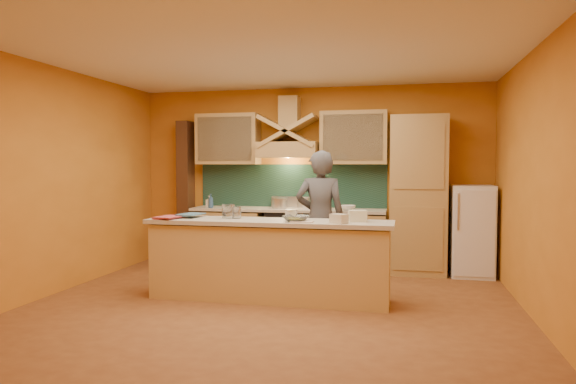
% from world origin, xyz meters
% --- Properties ---
extents(floor, '(5.50, 5.00, 0.01)m').
position_xyz_m(floor, '(0.00, 0.00, 0.00)').
color(floor, brown).
rests_on(floor, ground).
extents(ceiling, '(5.50, 5.00, 0.01)m').
position_xyz_m(ceiling, '(0.00, 0.00, 2.80)').
color(ceiling, white).
rests_on(ceiling, wall_back).
extents(wall_back, '(5.50, 0.02, 2.80)m').
position_xyz_m(wall_back, '(0.00, 2.50, 1.40)').
color(wall_back, orange).
rests_on(wall_back, floor).
extents(wall_front, '(5.50, 0.02, 2.80)m').
position_xyz_m(wall_front, '(0.00, -2.50, 1.40)').
color(wall_front, orange).
rests_on(wall_front, floor).
extents(wall_left, '(0.02, 5.00, 2.80)m').
position_xyz_m(wall_left, '(-2.75, 0.00, 1.40)').
color(wall_left, orange).
rests_on(wall_left, floor).
extents(wall_right, '(0.02, 5.00, 2.80)m').
position_xyz_m(wall_right, '(2.75, 0.00, 1.40)').
color(wall_right, orange).
rests_on(wall_right, floor).
extents(base_cabinet_left, '(1.10, 0.60, 0.86)m').
position_xyz_m(base_cabinet_left, '(-1.25, 2.20, 0.43)').
color(base_cabinet_left, tan).
rests_on(base_cabinet_left, floor).
extents(base_cabinet_right, '(1.10, 0.60, 0.86)m').
position_xyz_m(base_cabinet_right, '(0.65, 2.20, 0.43)').
color(base_cabinet_right, tan).
rests_on(base_cabinet_right, floor).
extents(counter_top, '(3.00, 0.62, 0.04)m').
position_xyz_m(counter_top, '(-0.30, 2.20, 0.90)').
color(counter_top, beige).
rests_on(counter_top, base_cabinet_left).
extents(stove, '(0.60, 0.58, 0.90)m').
position_xyz_m(stove, '(-0.30, 2.20, 0.45)').
color(stove, black).
rests_on(stove, floor).
extents(backsplash, '(3.00, 0.03, 0.70)m').
position_xyz_m(backsplash, '(-0.30, 2.48, 1.25)').
color(backsplash, '#18342C').
rests_on(backsplash, wall_back).
extents(range_hood, '(0.92, 0.50, 0.24)m').
position_xyz_m(range_hood, '(-0.30, 2.25, 1.82)').
color(range_hood, tan).
rests_on(range_hood, wall_back).
extents(hood_chimney, '(0.30, 0.30, 0.50)m').
position_xyz_m(hood_chimney, '(-0.30, 2.35, 2.40)').
color(hood_chimney, tan).
rests_on(hood_chimney, wall_back).
extents(upper_cabinet_left, '(1.00, 0.35, 0.80)m').
position_xyz_m(upper_cabinet_left, '(-1.30, 2.33, 2.00)').
color(upper_cabinet_left, tan).
rests_on(upper_cabinet_left, wall_back).
extents(upper_cabinet_right, '(1.00, 0.35, 0.80)m').
position_xyz_m(upper_cabinet_right, '(0.70, 2.33, 2.00)').
color(upper_cabinet_right, tan).
rests_on(upper_cabinet_right, wall_back).
extents(pantry_column, '(0.80, 0.60, 2.30)m').
position_xyz_m(pantry_column, '(1.65, 2.20, 1.15)').
color(pantry_column, tan).
rests_on(pantry_column, floor).
extents(fridge, '(0.58, 0.60, 1.30)m').
position_xyz_m(fridge, '(2.40, 2.20, 0.65)').
color(fridge, white).
rests_on(fridge, floor).
extents(trim_column_left, '(0.20, 0.30, 2.30)m').
position_xyz_m(trim_column_left, '(-2.05, 2.35, 1.15)').
color(trim_column_left, '#472816').
rests_on(trim_column_left, floor).
extents(island_body, '(2.80, 0.55, 0.88)m').
position_xyz_m(island_body, '(-0.10, 0.30, 0.44)').
color(island_body, '#DBB770').
rests_on(island_body, floor).
extents(island_top, '(2.90, 0.62, 0.05)m').
position_xyz_m(island_top, '(-0.10, 0.30, 0.92)').
color(island_top, beige).
rests_on(island_top, island_body).
extents(person, '(0.68, 0.48, 1.78)m').
position_xyz_m(person, '(0.39, 1.10, 0.89)').
color(person, '#4C4C51').
rests_on(person, floor).
extents(pot_large, '(0.28, 0.28, 0.17)m').
position_xyz_m(pot_large, '(-0.42, 2.19, 0.98)').
color(pot_large, silver).
rests_on(pot_large, stove).
extents(pot_small, '(0.25, 0.25, 0.15)m').
position_xyz_m(pot_small, '(-0.07, 2.37, 0.98)').
color(pot_small, silver).
rests_on(pot_small, stove).
extents(soap_bottle_a, '(0.09, 0.09, 0.19)m').
position_xyz_m(soap_bottle_a, '(-1.54, 2.08, 1.01)').
color(soap_bottle_a, silver).
rests_on(soap_bottle_a, counter_top).
extents(soap_bottle_b, '(0.09, 0.09, 0.22)m').
position_xyz_m(soap_bottle_b, '(-1.49, 2.03, 1.03)').
color(soap_bottle_b, '#2F5382').
rests_on(soap_bottle_b, counter_top).
extents(bowl_back, '(0.28, 0.28, 0.07)m').
position_xyz_m(bowl_back, '(0.64, 2.09, 0.96)').
color(bowl_back, white).
rests_on(bowl_back, counter_top).
extents(dish_rack, '(0.36, 0.33, 0.11)m').
position_xyz_m(dish_rack, '(0.16, 2.05, 0.97)').
color(dish_rack, silver).
rests_on(dish_rack, counter_top).
extents(book_lower, '(0.31, 0.38, 0.03)m').
position_xyz_m(book_lower, '(-1.42, 0.18, 0.96)').
color(book_lower, '#C3454B').
rests_on(book_lower, island_top).
extents(book_upper, '(0.30, 0.37, 0.02)m').
position_xyz_m(book_upper, '(-1.23, 0.39, 0.98)').
color(book_upper, teal).
rests_on(book_upper, island_top).
extents(jar_large, '(0.17, 0.17, 0.17)m').
position_xyz_m(jar_large, '(-0.62, 0.37, 1.03)').
color(jar_large, silver).
rests_on(jar_large, island_top).
extents(jar_small, '(0.14, 0.14, 0.14)m').
position_xyz_m(jar_small, '(-0.53, 0.40, 1.01)').
color(jar_small, white).
rests_on(jar_small, island_top).
extents(kitchen_scale, '(0.13, 0.13, 0.10)m').
position_xyz_m(kitchen_scale, '(0.15, 0.38, 1.00)').
color(kitchen_scale, silver).
rests_on(kitchen_scale, island_top).
extents(mixing_bowl, '(0.36, 0.36, 0.07)m').
position_xyz_m(mixing_bowl, '(0.25, 0.19, 0.98)').
color(mixing_bowl, silver).
rests_on(mixing_bowl, island_top).
extents(cloth, '(0.24, 0.18, 0.02)m').
position_xyz_m(cloth, '(0.33, 0.13, 0.95)').
color(cloth, beige).
rests_on(cloth, island_top).
extents(grocery_bag_a, '(0.23, 0.20, 0.13)m').
position_xyz_m(grocery_bag_a, '(0.93, 0.35, 1.01)').
color(grocery_bag_a, beige).
rests_on(grocery_bag_a, island_top).
extents(grocery_bag_b, '(0.21, 0.20, 0.10)m').
position_xyz_m(grocery_bag_b, '(0.75, 0.12, 1.00)').
color(grocery_bag_b, beige).
rests_on(grocery_bag_b, island_top).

